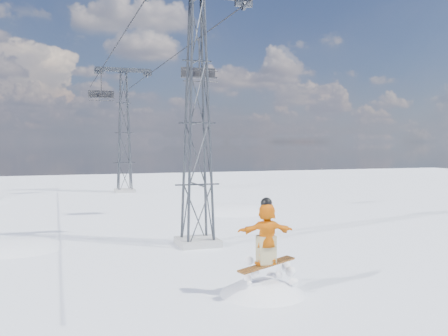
# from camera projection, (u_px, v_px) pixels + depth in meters

# --- Properties ---
(ground) EXTENTS (120.00, 120.00, 0.00)m
(ground) POSITION_uv_depth(u_px,v_px,m) (245.00, 300.00, 14.68)
(ground) COLOR white
(ground) RESTS_ON ground
(lift_tower_near) EXTENTS (5.20, 1.80, 11.43)m
(lift_tower_near) POSITION_uv_depth(u_px,v_px,m) (197.00, 124.00, 22.22)
(lift_tower_near) COLOR #999999
(lift_tower_near) RESTS_ON ground
(lift_tower_far) EXTENTS (5.20, 1.80, 11.43)m
(lift_tower_far) POSITION_uv_depth(u_px,v_px,m) (124.00, 133.00, 45.87)
(lift_tower_far) COLOR #999999
(lift_tower_far) RESTS_ON ground
(haul_cables) EXTENTS (4.46, 51.00, 0.06)m
(haul_cables) POSITION_uv_depth(u_px,v_px,m) (150.00, 48.00, 32.81)
(haul_cables) COLOR black
(haul_cables) RESTS_ON ground
(lift_chair_mid) EXTENTS (2.13, 0.61, 2.64)m
(lift_chair_mid) POSITION_uv_depth(u_px,v_px,m) (199.00, 74.00, 29.81)
(lift_chair_mid) COLOR black
(lift_chair_mid) RESTS_ON ground
(lift_chair_far) EXTENTS (2.17, 0.62, 2.69)m
(lift_chair_far) POSITION_uv_depth(u_px,v_px,m) (101.00, 95.00, 42.79)
(lift_chair_far) COLOR black
(lift_chair_far) RESTS_ON ground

